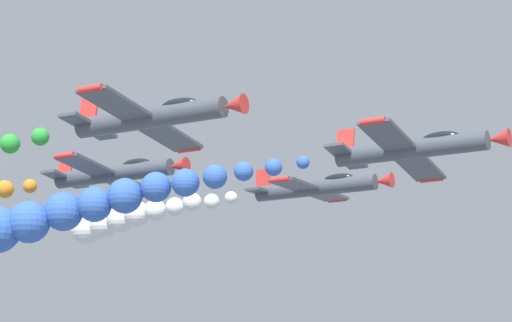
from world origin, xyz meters
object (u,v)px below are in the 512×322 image
(airplane_lead, at_px, (414,149))
(airplane_right_inner, at_px, (152,117))
(airplane_left_inner, at_px, (318,187))
(airplane_left_outer, at_px, (115,173))

(airplane_lead, xyz_separation_m, airplane_right_inner, (11.26, -10.24, 0.49))
(airplane_left_inner, height_order, airplane_right_inner, airplane_left_inner)
(airplane_right_inner, bearing_deg, airplane_left_outer, -136.97)
(airplane_lead, relative_size, airplane_left_inner, 1.00)
(airplane_lead, bearing_deg, airplane_left_inner, -132.71)
(airplane_lead, bearing_deg, airplane_left_outer, -90.05)
(airplane_left_outer, bearing_deg, airplane_lead, 89.95)
(airplane_right_inner, distance_m, airplane_left_outer, 15.43)
(airplane_left_inner, bearing_deg, airplane_left_outer, -45.42)
(airplane_lead, relative_size, airplane_right_inner, 1.00)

